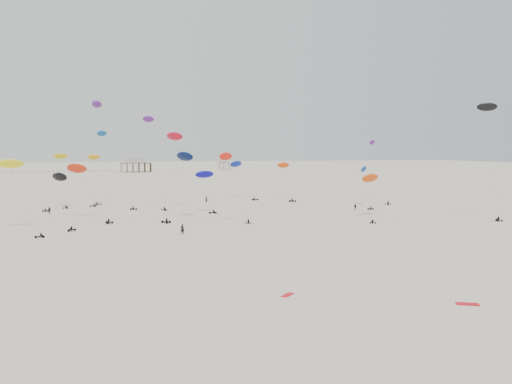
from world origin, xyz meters
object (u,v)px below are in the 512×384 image
object	(u,v)px
pavilion_main	(136,166)
rig_0	(286,176)
pavilion_small	(224,165)
rig_4	(145,138)
spectator_0	(182,235)

from	to	relation	value
pavilion_main	rig_0	xyz separation A→B (m)	(35.30, -209.90, 2.92)
pavilion_small	rig_0	distance (m)	242.42
rig_4	pavilion_small	bearing A→B (deg)	-161.54
rig_0	pavilion_main	bearing A→B (deg)	-112.32
pavilion_main	pavilion_small	distance (m)	76.16
rig_4	spectator_0	distance (m)	52.55
pavilion_main	rig_0	distance (m)	212.87
rig_0	rig_4	size ratio (longest dim) A/B	0.66
spectator_0	rig_4	bearing A→B (deg)	-64.27
pavilion_main	spectator_0	world-z (taller)	pavilion_main
rig_0	rig_4	xyz separation A→B (m)	(-43.74, -8.10, 11.40)
pavilion_main	rig_4	xyz separation A→B (m)	(-8.44, -218.00, 14.32)
pavilion_main	rig_4	bearing A→B (deg)	-92.22
rig_4	spectator_0	world-z (taller)	rig_4
pavilion_small	rig_4	size ratio (longest dim) A/B	0.35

